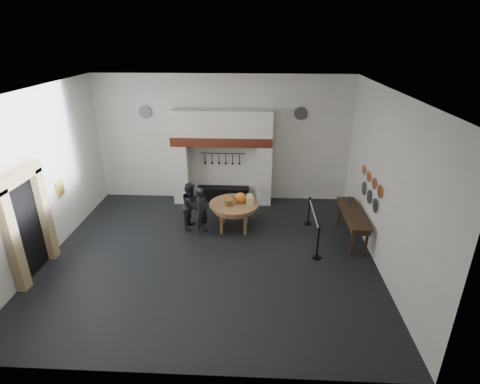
{
  "coord_description": "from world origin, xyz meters",
  "views": [
    {
      "loc": [
        1.25,
        -8.91,
        5.8
      ],
      "look_at": [
        0.74,
        1.38,
        1.35
      ],
      "focal_mm": 28.0,
      "sensor_mm": 36.0,
      "label": 1
    }
  ],
  "objects_px": {
    "visitor_near": "(202,211)",
    "visitor_far": "(191,205)",
    "work_table": "(234,204)",
    "iron_range": "(223,194)",
    "side_table": "(353,213)",
    "barrier_post_near": "(318,244)",
    "barrier_post_far": "(309,211)"
  },
  "relations": [
    {
      "from": "visitor_near",
      "to": "barrier_post_far",
      "type": "xyz_separation_m",
      "value": [
        3.35,
        0.77,
        -0.32
      ]
    },
    {
      "from": "iron_range",
      "to": "visitor_far",
      "type": "distance_m",
      "value": 2.31
    },
    {
      "from": "visitor_far",
      "to": "work_table",
      "type": "bearing_deg",
      "value": -86.58
    },
    {
      "from": "visitor_far",
      "to": "side_table",
      "type": "xyz_separation_m",
      "value": [
        4.9,
        -0.52,
        0.12
      ]
    },
    {
      "from": "iron_range",
      "to": "visitor_near",
      "type": "xyz_separation_m",
      "value": [
        -0.4,
        -2.5,
        0.52
      ]
    },
    {
      "from": "visitor_far",
      "to": "barrier_post_far",
      "type": "height_order",
      "value": "visitor_far"
    },
    {
      "from": "iron_range",
      "to": "work_table",
      "type": "height_order",
      "value": "work_table"
    },
    {
      "from": "side_table",
      "to": "barrier_post_near",
      "type": "distance_m",
      "value": 1.65
    },
    {
      "from": "barrier_post_near",
      "to": "side_table",
      "type": "bearing_deg",
      "value": 43.68
    },
    {
      "from": "work_table",
      "to": "iron_range",
      "type": "bearing_deg",
      "value": 104.22
    },
    {
      "from": "barrier_post_far",
      "to": "work_table",
      "type": "bearing_deg",
      "value": -170.25
    },
    {
      "from": "iron_range",
      "to": "work_table",
      "type": "xyz_separation_m",
      "value": [
        0.54,
        -2.14,
        0.59
      ]
    },
    {
      "from": "work_table",
      "to": "barrier_post_near",
      "type": "height_order",
      "value": "barrier_post_near"
    },
    {
      "from": "work_table",
      "to": "barrier_post_far",
      "type": "height_order",
      "value": "barrier_post_far"
    },
    {
      "from": "visitor_near",
      "to": "visitor_far",
      "type": "bearing_deg",
      "value": 68.91
    },
    {
      "from": "work_table",
      "to": "side_table",
      "type": "distance_m",
      "value": 3.59
    },
    {
      "from": "iron_range",
      "to": "barrier_post_far",
      "type": "xyz_separation_m",
      "value": [
        2.94,
        -1.73,
        0.2
      ]
    },
    {
      "from": "visitor_far",
      "to": "visitor_near",
      "type": "bearing_deg",
      "value": -129.84
    },
    {
      "from": "work_table",
      "to": "barrier_post_far",
      "type": "xyz_separation_m",
      "value": [
        2.4,
        0.41,
        -0.39
      ]
    },
    {
      "from": "work_table",
      "to": "barrier_post_near",
      "type": "relative_size",
      "value": 1.71
    },
    {
      "from": "barrier_post_far",
      "to": "side_table",
      "type": "bearing_deg",
      "value": -37.71
    },
    {
      "from": "visitor_near",
      "to": "side_table",
      "type": "height_order",
      "value": "visitor_near"
    },
    {
      "from": "work_table",
      "to": "side_table",
      "type": "xyz_separation_m",
      "value": [
        3.56,
        -0.48,
        0.03
      ]
    },
    {
      "from": "work_table",
      "to": "visitor_near",
      "type": "xyz_separation_m",
      "value": [
        -0.95,
        -0.36,
        -0.07
      ]
    },
    {
      "from": "visitor_near",
      "to": "barrier_post_near",
      "type": "bearing_deg",
      "value": -86.24
    },
    {
      "from": "work_table",
      "to": "barrier_post_far",
      "type": "relative_size",
      "value": 1.71
    },
    {
      "from": "side_table",
      "to": "visitor_far",
      "type": "bearing_deg",
      "value": 173.91
    },
    {
      "from": "side_table",
      "to": "barrier_post_near",
      "type": "relative_size",
      "value": 2.44
    },
    {
      "from": "iron_range",
      "to": "visitor_near",
      "type": "height_order",
      "value": "visitor_near"
    },
    {
      "from": "side_table",
      "to": "barrier_post_far",
      "type": "relative_size",
      "value": 2.44
    },
    {
      "from": "visitor_far",
      "to": "barrier_post_far",
      "type": "distance_m",
      "value": 3.78
    },
    {
      "from": "barrier_post_near",
      "to": "barrier_post_far",
      "type": "height_order",
      "value": "same"
    }
  ]
}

